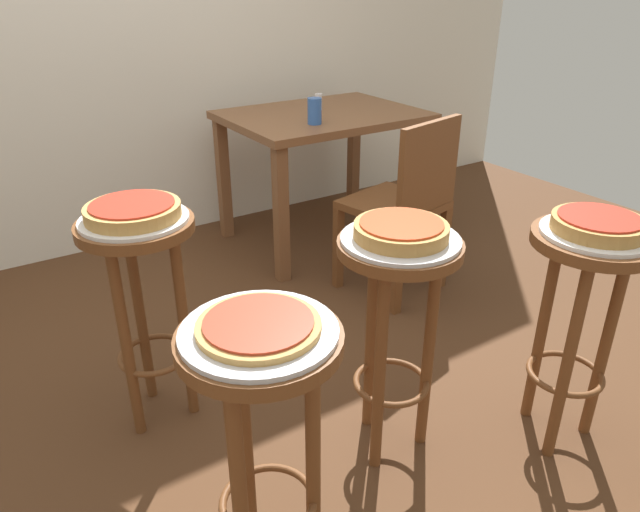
# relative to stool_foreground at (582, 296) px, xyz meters

# --- Properties ---
(ground_plane) EXTENTS (6.00, 6.00, 0.00)m
(ground_plane) POSITION_rel_stool_foreground_xyz_m (-0.80, 0.75, -0.53)
(ground_plane) COLOR #4C2D19
(stool_foreground) EXTENTS (0.36, 0.36, 0.73)m
(stool_foreground) POSITION_rel_stool_foreground_xyz_m (0.00, 0.00, 0.00)
(stool_foreground) COLOR brown
(stool_foreground) RESTS_ON ground_plane
(serving_plate_foreground) EXTENTS (0.32, 0.32, 0.01)m
(serving_plate_foreground) POSITION_rel_stool_foreground_xyz_m (-0.00, 0.00, 0.21)
(serving_plate_foreground) COLOR silver
(serving_plate_foreground) RESTS_ON stool_foreground
(pizza_foreground) EXTENTS (0.26, 0.26, 0.05)m
(pizza_foreground) POSITION_rel_stool_foreground_xyz_m (-0.00, 0.00, 0.24)
(pizza_foreground) COLOR #B78442
(pizza_foreground) RESTS_ON serving_plate_foreground
(stool_middle) EXTENTS (0.36, 0.36, 0.73)m
(stool_middle) POSITION_rel_stool_foreground_xyz_m (-1.05, 0.07, 0.00)
(stool_middle) COLOR brown
(stool_middle) RESTS_ON ground_plane
(serving_plate_middle) EXTENTS (0.34, 0.34, 0.01)m
(serving_plate_middle) POSITION_rel_stool_foreground_xyz_m (-1.05, 0.07, 0.21)
(serving_plate_middle) COLOR silver
(serving_plate_middle) RESTS_ON stool_middle
(pizza_middle) EXTENTS (0.26, 0.26, 0.02)m
(pizza_middle) POSITION_rel_stool_foreground_xyz_m (-1.05, 0.07, 0.22)
(pizza_middle) COLOR tan
(pizza_middle) RESTS_ON serving_plate_middle
(stool_leftside) EXTENTS (0.36, 0.36, 0.73)m
(stool_leftside) POSITION_rel_stool_foreground_xyz_m (-0.50, 0.27, 0.00)
(stool_leftside) COLOR brown
(stool_leftside) RESTS_ON ground_plane
(serving_plate_leftside) EXTENTS (0.34, 0.34, 0.01)m
(serving_plate_leftside) POSITION_rel_stool_foreground_xyz_m (-0.50, 0.27, 0.21)
(serving_plate_leftside) COLOR silver
(serving_plate_leftside) RESTS_ON stool_leftside
(pizza_leftside) EXTENTS (0.26, 0.26, 0.05)m
(pizza_leftside) POSITION_rel_stool_foreground_xyz_m (-0.50, 0.27, 0.24)
(pizza_leftside) COLOR #B78442
(pizza_leftside) RESTS_ON serving_plate_leftside
(stool_rear) EXTENTS (0.36, 0.36, 0.73)m
(stool_rear) POSITION_rel_stool_foreground_xyz_m (-1.08, 0.83, 0.00)
(stool_rear) COLOR brown
(stool_rear) RESTS_ON ground_plane
(serving_plate_rear) EXTENTS (0.33, 0.33, 0.01)m
(serving_plate_rear) POSITION_rel_stool_foreground_xyz_m (-1.08, 0.83, 0.21)
(serving_plate_rear) COLOR silver
(serving_plate_rear) RESTS_ON stool_rear
(pizza_rear) EXTENTS (0.29, 0.29, 0.05)m
(pizza_rear) POSITION_rel_stool_foreground_xyz_m (-1.08, 0.83, 0.24)
(pizza_rear) COLOR tan
(pizza_rear) RESTS_ON serving_plate_rear
(dining_table) EXTENTS (1.02, 0.76, 0.73)m
(dining_table) POSITION_rel_stool_foreground_xyz_m (0.24, 1.79, 0.09)
(dining_table) COLOR brown
(dining_table) RESTS_ON ground_plane
(cup_near_edge) EXTENTS (0.07, 0.07, 0.13)m
(cup_near_edge) POSITION_rel_stool_foreground_xyz_m (0.06, 1.59, 0.26)
(cup_near_edge) COLOR #3360B2
(cup_near_edge) RESTS_ON dining_table
(condiment_shaker) EXTENTS (0.04, 0.04, 0.09)m
(condiment_shaker) POSITION_rel_stool_foreground_xyz_m (0.25, 1.86, 0.24)
(condiment_shaker) COLOR white
(condiment_shaker) RESTS_ON dining_table
(wooden_chair) EXTENTS (0.48, 0.48, 0.85)m
(wooden_chair) POSITION_rel_stool_foreground_xyz_m (0.20, 1.05, -0.06)
(wooden_chair) COLOR brown
(wooden_chair) RESTS_ON ground_plane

